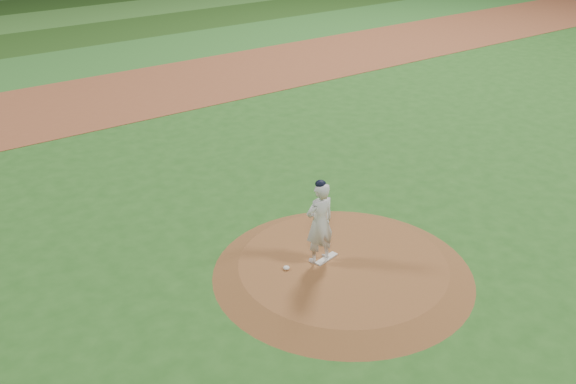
{
  "coord_description": "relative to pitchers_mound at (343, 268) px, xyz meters",
  "views": [
    {
      "loc": [
        -7.49,
        -8.61,
        7.66
      ],
      "look_at": [
        0.0,
        2.0,
        1.1
      ],
      "focal_mm": 40.0,
      "sensor_mm": 36.0,
      "label": 1
    }
  ],
  "objects": [
    {
      "name": "outfield_stripe_0",
      "position": [
        0.0,
        19.5,
        -0.12
      ],
      "size": [
        70.0,
        5.0,
        0.02
      ],
      "primitive_type": "cube",
      "color": "#307229",
      "rests_on": "ground"
    },
    {
      "name": "infield_dirt_band",
      "position": [
        0.0,
        14.0,
        -0.12
      ],
      "size": [
        70.0,
        6.0,
        0.02
      ],
      "primitive_type": "cube",
      "color": "brown",
      "rests_on": "ground"
    },
    {
      "name": "pitcher_on_mound",
      "position": [
        -0.35,
        0.38,
        1.05
      ],
      "size": [
        0.67,
        0.45,
        1.88
      ],
      "color": "silver",
      "rests_on": "pitchers_mound"
    },
    {
      "name": "rosin_bag",
      "position": [
        -1.1,
        0.49,
        0.16
      ],
      "size": [
        0.13,
        0.13,
        0.07
      ],
      "primitive_type": "ellipsoid",
      "color": "white",
      "rests_on": "pitchers_mound"
    },
    {
      "name": "outfield_stripe_1",
      "position": [
        0.0,
        24.5,
        -0.12
      ],
      "size": [
        70.0,
        5.0,
        0.02
      ],
      "primitive_type": "cube",
      "color": "#234B18",
      "rests_on": "ground"
    },
    {
      "name": "pitching_rubber",
      "position": [
        -0.19,
        0.32,
        0.14
      ],
      "size": [
        0.62,
        0.28,
        0.03
      ],
      "primitive_type": "cube",
      "rotation": [
        0.0,
        0.0,
        0.23
      ],
      "color": "beige",
      "rests_on": "pitchers_mound"
    },
    {
      "name": "pitchers_mound",
      "position": [
        0.0,
        0.0,
        0.0
      ],
      "size": [
        5.5,
        5.5,
        0.25
      ],
      "primitive_type": "cone",
      "color": "brown",
      "rests_on": "ground"
    },
    {
      "name": "ground",
      "position": [
        0.0,
        0.0,
        -0.12
      ],
      "size": [
        120.0,
        120.0,
        0.0
      ],
      "primitive_type": "plane",
      "color": "#285F1E",
      "rests_on": "ground"
    }
  ]
}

